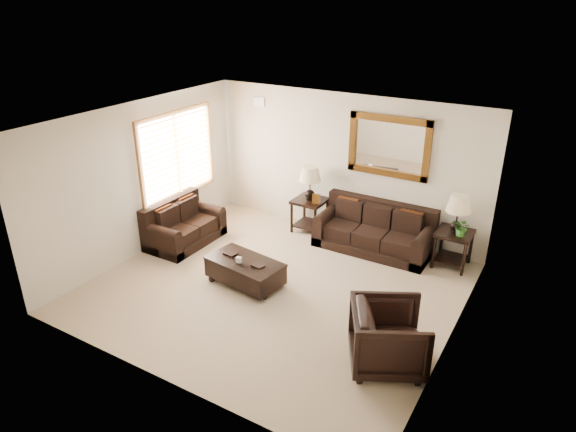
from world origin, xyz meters
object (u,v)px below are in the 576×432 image
Objects in this scene: coffee_table at (245,269)px; end_table_right at (456,221)px; loveseat at (183,227)px; end_table_left at (310,190)px; armchair at (389,335)px; sofa at (375,233)px.

end_table_right is at bearing 48.46° from coffee_table.
end_table_left is (1.80, 1.66, 0.56)m from loveseat.
end_table_right reaches higher than coffee_table.
end_table_left is at bearing -47.32° from loveseat.
loveseat is at bearing -137.32° from end_table_left.
end_table_left is 1.42× the size of armchair.
armchair reaches higher than coffee_table.
end_table_left is at bearing 99.85° from coffee_table.
armchair is at bearing -6.59° from coffee_table.
loveseat is at bearing -159.99° from end_table_right.
coffee_table is at bearing 47.32° from armchair.
loveseat is 1.56× the size of armchair.
loveseat is 4.75m from armchair.
armchair is (2.75, -3.00, -0.40)m from end_table_left.
sofa is 1.50m from end_table_left.
loveseat is 1.09× the size of end_table_left.
armchair is at bearing -90.63° from end_table_right.
sofa is 1.61× the size of end_table_right.
end_table_right reaches higher than armchair.
armchair is at bearing -47.51° from end_table_left.
loveseat reaches higher than coffee_table.
loveseat is at bearing 45.64° from armchair.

